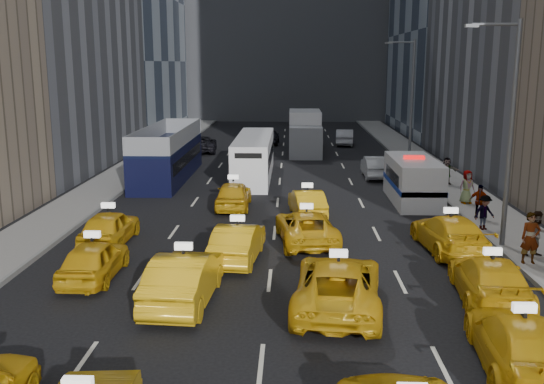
{
  "coord_description": "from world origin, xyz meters",
  "views": [
    {
      "loc": [
        0.72,
        -11.87,
        7.37
      ],
      "look_at": [
        -0.09,
        13.29,
        2.0
      ],
      "focal_mm": 40.0,
      "sensor_mm": 36.0,
      "label": 1
    }
  ],
  "objects": [
    {
      "name": "pedestrian_5",
      "position": [
        10.16,
        24.64,
        0.97
      ],
      "size": [
        1.52,
        0.46,
        1.63
      ],
      "primitive_type": "imported",
      "rotation": [
        0.0,
        0.0,
        -0.02
      ],
      "color": "gray",
      "rests_on": "sidewalk_east"
    },
    {
      "name": "misc_car_2",
      "position": [
        2.45,
        44.35,
        0.7
      ],
      "size": [
        2.48,
        5.01,
        1.4
      ],
      "primitive_type": "imported",
      "rotation": [
        0.0,
        0.0,
        3.25
      ],
      "color": "slate",
      "rests_on": "ground"
    },
    {
      "name": "sidewalk_east",
      "position": [
        10.5,
        25.0,
        0.07
      ],
      "size": [
        3.0,
        90.0,
        0.15
      ],
      "primitive_type": "cube",
      "color": "gray",
      "rests_on": "ground"
    },
    {
      "name": "taxi_16",
      "position": [
        -2.25,
        18.54,
        0.72
      ],
      "size": [
        1.72,
        4.23,
        1.44
      ],
      "primitive_type": "imported",
      "rotation": [
        0.0,
        0.0,
        3.15
      ],
      "color": "gold",
      "rests_on": "ground"
    },
    {
      "name": "taxi_15",
      "position": [
        7.04,
        11.53,
        0.73
      ],
      "size": [
        2.49,
        5.21,
        1.47
      ],
      "primitive_type": "imported",
      "rotation": [
        0.0,
        0.0,
        3.23
      ],
      "color": "gold",
      "rests_on": "ground"
    },
    {
      "name": "pedestrian_2",
      "position": [
        9.26,
        14.3,
        0.93
      ],
      "size": [
        1.09,
        0.78,
        1.55
      ],
      "primitive_type": "imported",
      "rotation": [
        0.0,
        0.0,
        0.41
      ],
      "color": "gray",
      "rests_on": "sidewalk_east"
    },
    {
      "name": "misc_car_0",
      "position": [
        6.24,
        27.57,
        0.71
      ],
      "size": [
        1.51,
        4.3,
        1.41
      ],
      "primitive_type": "imported",
      "rotation": [
        0.0,
        0.0,
        3.14
      ],
      "color": "#ADB1B5",
      "rests_on": "ground"
    },
    {
      "name": "taxi_12",
      "position": [
        -6.78,
        12.07,
        0.72
      ],
      "size": [
        1.76,
        4.24,
        1.44
      ],
      "primitive_type": "imported",
      "rotation": [
        0.0,
        0.0,
        3.13
      ],
      "color": "gold",
      "rests_on": "ground"
    },
    {
      "name": "misc_car_1",
      "position": [
        -6.76,
        38.65,
        0.67
      ],
      "size": [
        2.68,
        5.04,
        1.35
      ],
      "primitive_type": "imported",
      "rotation": [
        0.0,
        0.0,
        3.24
      ],
      "color": "black",
      "rests_on": "ground"
    },
    {
      "name": "pedestrian_4",
      "position": [
        9.93,
        19.47,
        1.03
      ],
      "size": [
        0.95,
        0.67,
        1.76
      ],
      "primitive_type": "imported",
      "rotation": [
        0.0,
        0.0,
        0.25
      ],
      "color": "gray",
      "rests_on": "sidewalk_east"
    },
    {
      "name": "sidewalk_west",
      "position": [
        -10.5,
        25.0,
        0.07
      ],
      "size": [
        3.0,
        90.0,
        0.15
      ],
      "primitive_type": "cube",
      "color": "gray",
      "rests_on": "ground"
    },
    {
      "name": "pedestrian_0",
      "position": [
        9.49,
        9.71,
        1.11
      ],
      "size": [
        0.7,
        0.46,
        1.91
      ],
      "primitive_type": "imported",
      "rotation": [
        0.0,
        0.0,
        -0.0
      ],
      "color": "gray",
      "rests_on": "sidewalk_east"
    },
    {
      "name": "city_bus",
      "position": [
        -1.71,
        27.15,
        1.35
      ],
      "size": [
        2.25,
        10.6,
        2.74
      ],
      "rotation": [
        0.0,
        0.0,
        0.0
      ],
      "color": "white",
      "rests_on": "ground"
    },
    {
      "name": "streetlight_near",
      "position": [
        9.18,
        12.0,
        4.92
      ],
      "size": [
        2.15,
        0.22,
        9.0
      ],
      "color": "#595B60",
      "rests_on": "ground"
    },
    {
      "name": "taxi_10",
      "position": [
        2.17,
        5.64,
        0.77
      ],
      "size": [
        3.12,
        5.76,
        1.53
      ],
      "primitive_type": "imported",
      "rotation": [
        0.0,
        0.0,
        3.03
      ],
      "color": "gold",
      "rests_on": "ground"
    },
    {
      "name": "curb_west",
      "position": [
        -9.05,
        25.0,
        0.09
      ],
      "size": [
        0.15,
        90.0,
        0.18
      ],
      "primitive_type": "cube",
      "color": "slate",
      "rests_on": "ground"
    },
    {
      "name": "streetlight_far",
      "position": [
        9.18,
        32.0,
        4.92
      ],
      "size": [
        2.15,
        0.22,
        9.0
      ],
      "color": "#595B60",
      "rests_on": "ground"
    },
    {
      "name": "misc_car_3",
      "position": [
        -1.28,
        43.87,
        0.7
      ],
      "size": [
        1.76,
        4.17,
        1.41
      ],
      "primitive_type": "imported",
      "rotation": [
        0.0,
        0.0,
        3.12
      ],
      "color": "black",
      "rests_on": "ground"
    },
    {
      "name": "taxi_11",
      "position": [
        6.99,
        6.3,
        0.72
      ],
      "size": [
        2.48,
        5.13,
        1.44
      ],
      "primitive_type": "imported",
      "rotation": [
        0.0,
        0.0,
        3.05
      ],
      "color": "gold",
      "rests_on": "ground"
    },
    {
      "name": "taxi_14",
      "position": [
        1.37,
        12.55,
        0.68
      ],
      "size": [
        2.83,
        5.11,
        1.35
      ],
      "primitive_type": "imported",
      "rotation": [
        0.0,
        0.0,
        3.27
      ],
      "color": "gold",
      "rests_on": "ground"
    },
    {
      "name": "taxi_9",
      "position": [
        -2.59,
        5.97,
        0.81
      ],
      "size": [
        2.02,
        4.99,
        1.61
      ],
      "primitive_type": "imported",
      "rotation": [
        0.0,
        0.0,
        3.08
      ],
      "color": "gold",
      "rests_on": "ground"
    },
    {
      "name": "taxi_8",
      "position": [
        -6.1,
        7.94,
        0.7
      ],
      "size": [
        1.66,
        4.09,
        1.39
      ],
      "primitive_type": "imported",
      "rotation": [
        0.0,
        0.0,
        3.14
      ],
      "color": "gold",
      "rests_on": "ground"
    },
    {
      "name": "box_truck",
      "position": [
        1.84,
        38.27,
        1.71
      ],
      "size": [
        3.44,
        7.81,
        3.46
      ],
      "rotation": [
        0.0,
        0.0,
        -0.11
      ],
      "color": "silver",
      "rests_on": "ground"
    },
    {
      "name": "double_decker",
      "position": [
        -7.24,
        26.6,
        1.66
      ],
      "size": [
        2.91,
        11.58,
        3.35
      ],
      "rotation": [
        0.0,
        0.0,
        0.03
      ],
      "color": "black",
      "rests_on": "ground"
    },
    {
      "name": "misc_car_4",
      "position": [
        5.61,
        43.68,
        0.72
      ],
      "size": [
        1.92,
        4.5,
        1.44
      ],
      "primitive_type": "imported",
      "rotation": [
        0.0,
        0.0,
        3.05
      ],
      "color": "#A2A4A9",
      "rests_on": "ground"
    },
    {
      "name": "curb_east",
      "position": [
        9.05,
        25.0,
        0.09
      ],
      "size": [
        0.15,
        90.0,
        0.18
      ],
      "primitive_type": "cube",
      "color": "slate",
      "rests_on": "ground"
    },
    {
      "name": "pedestrian_3",
      "position": [
        9.65,
        16.37,
        0.96
      ],
      "size": [
        1.04,
        0.74,
        1.62
      ],
      "primitive_type": "imported",
      "rotation": [
        0.0,
        0.0,
        -0.36
      ],
      "color": "gray",
      "rests_on": "sidewalk_east"
    },
    {
      "name": "taxi_13",
      "position": [
        -1.29,
        10.14,
        0.72
      ],
      "size": [
        1.93,
        4.49,
        1.44
      ],
      "primitive_type": "imported",
      "rotation": [
        0.0,
        0.0,
        3.05
      ],
      "color": "gold",
      "rests_on": "ground"
    },
    {
      "name": "pedestrian_1",
      "position": [
        10.09,
        10.57,
        1.03
      ],
      "size": [
        0.93,
        0.62,
        1.76
      ],
      "primitive_type": "imported",
      "rotation": [
        0.0,
        0.0,
        0.19
      ],
      "color": "gray",
      "rests_on": "sidewalk_east"
    },
    {
      "name": "taxi_7",
      "position": [
        6.32,
        1.88,
        0.71
      ],
      "size": [
        2.45,
        5.09,
        1.43
      ],
      "primitive_type": "imported",
      "rotation": [
        0.0,
        0.0,
        3.05
      ],
      "color": "gold",
      "rests_on": "ground"
    },
    {
      "name": "nypd_van",
      "position": [
        7.28,
        20.33,
        1.15
      ],
      "size": [
        2.61,
        6.02,
        2.53
      ],
      "rotation": [
        0.0,
        0.0,
        -0.05
      ],
      "color": "silver",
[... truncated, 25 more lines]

